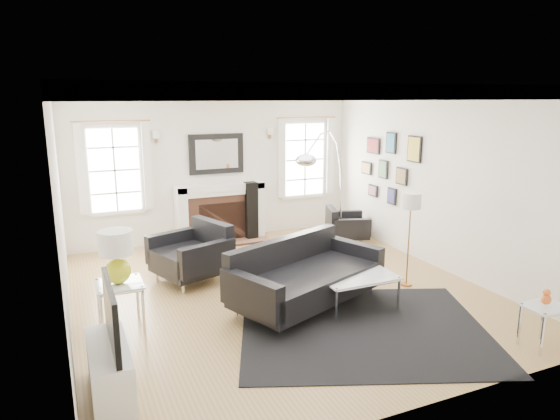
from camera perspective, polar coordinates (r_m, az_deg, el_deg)
name	(u,v)px	position (r m, az deg, el deg)	size (l,w,h in m)	color
floor	(280,291)	(7.20, -0.05, -9.23)	(6.00, 6.00, 0.00)	olive
back_wall	(216,167)	(9.58, -7.31, 4.92)	(5.50, 0.04, 2.80)	silver
front_wall	(425,259)	(4.31, 16.28, -5.35)	(5.50, 0.04, 2.80)	silver
left_wall	(60,213)	(6.25, -23.82, -0.34)	(0.04, 6.00, 2.80)	silver
right_wall	(439,181)	(8.28, 17.69, 3.16)	(0.04, 6.00, 2.80)	silver
ceiling	(280,89)	(6.67, -0.05, 13.65)	(5.50, 6.00, 0.02)	white
crown_molding	(280,94)	(6.67, -0.05, 13.14)	(5.50, 6.00, 0.12)	white
fireplace	(221,213)	(9.54, -6.80, -0.34)	(1.70, 0.69, 1.11)	white
mantel_mirror	(217,154)	(9.51, -7.27, 6.38)	(1.05, 0.07, 0.75)	black
window_left	(115,170)	(9.18, -18.38, 4.39)	(1.24, 0.15, 1.62)	white
window_right	(305,159)	(10.20, 2.83, 5.82)	(1.24, 0.15, 1.62)	white
gallery_wall	(389,163)	(9.24, 12.30, 5.27)	(0.04, 1.73, 1.29)	black
tv_unit	(110,363)	(5.02, -18.86, -16.22)	(0.35, 1.00, 1.09)	white
area_rug	(363,328)	(6.20, 9.49, -13.15)	(2.87, 2.40, 0.01)	black
sofa	(303,277)	(6.64, 2.64, -7.65)	(2.35, 1.70, 0.70)	black
armchair_left	(194,254)	(7.61, -9.79, -5.01)	(1.22, 1.30, 0.71)	black
armchair_right	(345,226)	(9.56, 7.44, -1.82)	(0.93, 0.99, 0.54)	black
coffee_table	(349,273)	(6.73, 7.93, -7.19)	(1.01, 1.01, 0.45)	silver
side_table_left	(119,292)	(6.19, -17.87, -8.90)	(0.53, 0.53, 0.59)	silver
nesting_table	(544,315)	(6.27, 27.93, -10.59)	(0.44, 0.37, 0.49)	silver
gourd_lamp	(117,253)	(6.04, -18.18, -4.72)	(0.40, 0.40, 0.63)	#BBC018
orange_vase	(546,298)	(6.19, 28.14, -8.82)	(0.11, 0.11, 0.17)	#C45319
arc_floor_lamp	(325,188)	(8.44, 5.19, 2.56)	(1.58, 1.46, 2.23)	silver
stick_floor_lamp	(411,206)	(7.31, 14.73, 0.49)	(0.28, 0.28, 1.38)	#A46C39
speaker_tower	(251,211)	(9.58, -3.35, -0.11)	(0.22, 0.22, 1.12)	black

